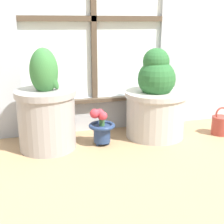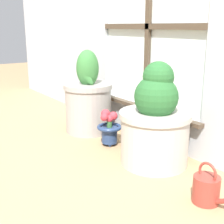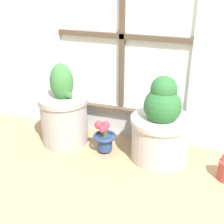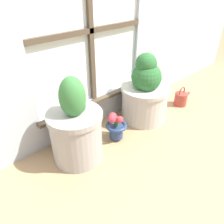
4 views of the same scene
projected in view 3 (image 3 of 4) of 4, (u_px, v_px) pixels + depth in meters
The scene contains 4 objects.
ground_plane at pixel (93, 175), 1.96m from camera, with size 10.00×10.00×0.00m, color tan.
potted_plant_left at pixel (64, 113), 2.24m from camera, with size 0.35×0.35×0.60m.
potted_plant_right at pixel (161, 127), 2.04m from camera, with size 0.40×0.40×0.58m.
flower_vase at pixel (104, 137), 2.16m from camera, with size 0.16×0.16×0.23m.
Camera 3 is at (0.64, -1.47, 1.19)m, focal length 50.00 mm.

